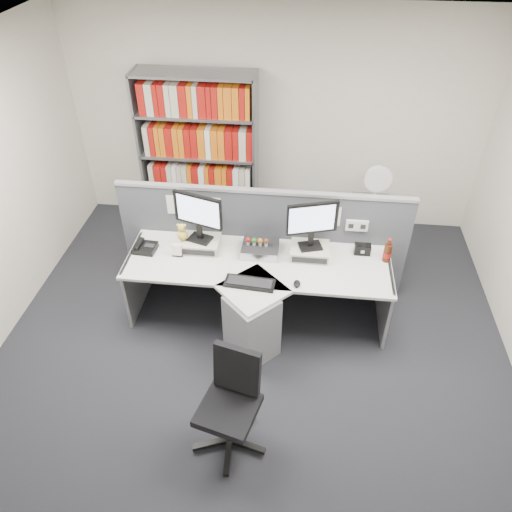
# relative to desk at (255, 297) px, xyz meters

# --- Properties ---
(ground) EXTENTS (5.50, 5.50, 0.00)m
(ground) POSITION_rel_desk_xyz_m (0.00, -0.60, -0.46)
(ground) COLOR #282A30
(ground) RESTS_ON ground
(room_shell) EXTENTS (5.04, 5.54, 2.72)m
(room_shell) POSITION_rel_desk_xyz_m (0.00, -0.60, 1.33)
(room_shell) COLOR silver
(room_shell) RESTS_ON ground
(partition) EXTENTS (3.00, 0.08, 1.27)m
(partition) POSITION_rel_desk_xyz_m (0.00, 0.65, 0.19)
(partition) COLOR #494C53
(partition) RESTS_ON ground
(desk) EXTENTS (2.60, 1.20, 0.72)m
(desk) POSITION_rel_desk_xyz_m (0.00, 0.00, 0.00)
(desk) COLOR silver
(desk) RESTS_ON ground
(monitor_riser_left) EXTENTS (0.38, 0.31, 0.10)m
(monitor_riser_left) POSITION_rel_desk_xyz_m (-0.60, 0.38, 0.31)
(monitor_riser_left) COLOR beige
(monitor_riser_left) RESTS_ON desk
(monitor_riser_right) EXTENTS (0.38, 0.31, 0.10)m
(monitor_riser_right) POSITION_rel_desk_xyz_m (0.50, 0.38, 0.31)
(monitor_riser_right) COLOR beige
(monitor_riser_right) RESTS_ON desk
(monitor_left) EXTENTS (0.49, 0.22, 0.52)m
(monitor_left) POSITION_rel_desk_xyz_m (-0.60, 0.38, 0.67)
(monitor_left) COLOR black
(monitor_left) RESTS_ON monitor_riser_left
(monitor_right) EXTENTS (0.48, 0.21, 0.50)m
(monitor_right) POSITION_rel_desk_xyz_m (0.50, 0.38, 0.66)
(monitor_right) COLOR black
(monitor_right) RESTS_ON monitor_riser_right
(desktop_pc) EXTENTS (0.36, 0.32, 0.10)m
(desktop_pc) POSITION_rel_desk_xyz_m (0.01, 0.38, 0.31)
(desktop_pc) COLOR black
(desktop_pc) RESTS_ON desk
(figurines) EXTENTS (0.23, 0.05, 0.09)m
(figurines) POSITION_rel_desk_xyz_m (-0.02, 0.36, 0.41)
(figurines) COLOR beige
(figurines) RESTS_ON desktop_pc
(keyboard) EXTENTS (0.48, 0.21, 0.03)m
(keyboard) POSITION_rel_desk_xyz_m (-0.04, -0.12, 0.28)
(keyboard) COLOR black
(keyboard) RESTS_ON desk
(mouse) EXTENTS (0.06, 0.10, 0.04)m
(mouse) POSITION_rel_desk_xyz_m (0.40, -0.08, 0.28)
(mouse) COLOR black
(mouse) RESTS_ON desk
(desk_phone) EXTENTS (0.23, 0.21, 0.09)m
(desk_phone) POSITION_rel_desk_xyz_m (-1.15, 0.28, 0.30)
(desk_phone) COLOR black
(desk_phone) RESTS_ON desk
(desk_calendar) EXTENTS (0.11, 0.08, 0.13)m
(desk_calendar) POSITION_rel_desk_xyz_m (-0.80, 0.24, 0.32)
(desk_calendar) COLOR black
(desk_calendar) RESTS_ON desk
(plush_toy) EXTENTS (0.11, 0.11, 0.19)m
(plush_toy) POSITION_rel_desk_xyz_m (-0.78, 0.37, 0.44)
(plush_toy) COLOR gold
(plush_toy) RESTS_ON monitor_riser_left
(speaker) EXTENTS (0.16, 0.09, 0.11)m
(speaker) POSITION_rel_desk_xyz_m (1.02, 0.47, 0.32)
(speaker) COLOR black
(speaker) RESTS_ON desk
(cola_bottle) EXTENTS (0.08, 0.08, 0.26)m
(cola_bottle) POSITION_rel_desk_xyz_m (1.25, 0.38, 0.36)
(cola_bottle) COLOR #3F190A
(cola_bottle) RESTS_ON desk
(shelving_unit) EXTENTS (1.41, 0.40, 2.00)m
(shelving_unit) POSITION_rel_desk_xyz_m (-0.90, 1.85, 0.52)
(shelving_unit) COLOR slate
(shelving_unit) RESTS_ON ground
(filing_cabinet) EXTENTS (0.45, 0.61, 0.70)m
(filing_cabinet) POSITION_rel_desk_xyz_m (1.20, 1.40, -0.11)
(filing_cabinet) COLOR slate
(filing_cabinet) RESTS_ON ground
(desk_fan) EXTENTS (0.31, 0.18, 0.52)m
(desk_fan) POSITION_rel_desk_xyz_m (1.20, 1.40, 0.57)
(desk_fan) COLOR white
(desk_fan) RESTS_ON filing_cabinet
(office_chair) EXTENTS (0.61, 0.60, 0.91)m
(office_chair) POSITION_rel_desk_xyz_m (-0.05, -1.22, 0.03)
(office_chair) COLOR silver
(office_chair) RESTS_ON ground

